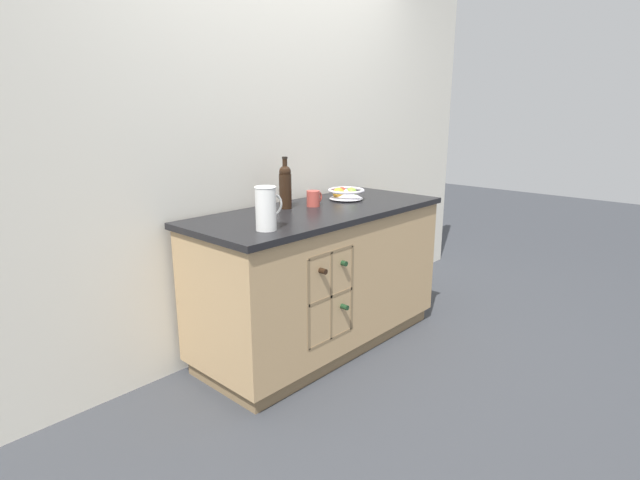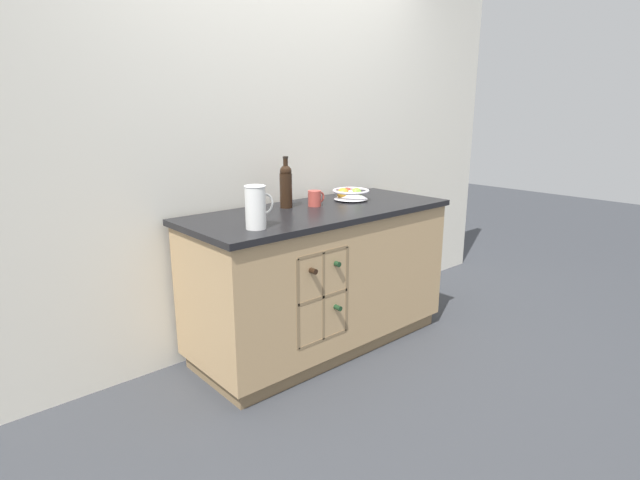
{
  "view_description": "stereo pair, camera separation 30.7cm",
  "coord_description": "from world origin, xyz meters",
  "px_view_note": "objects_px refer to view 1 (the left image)",
  "views": [
    {
      "loc": [
        -2.18,
        -2.01,
        1.48
      ],
      "look_at": [
        0.0,
        0.0,
        0.7
      ],
      "focal_mm": 28.0,
      "sensor_mm": 36.0,
      "label": 1
    },
    {
      "loc": [
        -1.96,
        -2.23,
        1.48
      ],
      "look_at": [
        0.0,
        0.0,
        0.7
      ],
      "focal_mm": 28.0,
      "sensor_mm": 36.0,
      "label": 2
    }
  ],
  "objects_px": {
    "fruit_bowl": "(346,193)",
    "ceramic_mug": "(314,198)",
    "white_pitcher": "(266,207)",
    "standing_wine_bottle": "(285,185)"
  },
  "relations": [
    {
      "from": "standing_wine_bottle",
      "to": "ceramic_mug",
      "type": "bearing_deg",
      "value": -24.99
    },
    {
      "from": "white_pitcher",
      "to": "fruit_bowl",
      "type": "bearing_deg",
      "value": 15.56
    },
    {
      "from": "fruit_bowl",
      "to": "standing_wine_bottle",
      "type": "relative_size",
      "value": 0.78
    },
    {
      "from": "fruit_bowl",
      "to": "ceramic_mug",
      "type": "relative_size",
      "value": 2.01
    },
    {
      "from": "white_pitcher",
      "to": "standing_wine_bottle",
      "type": "bearing_deg",
      "value": 36.86
    },
    {
      "from": "white_pitcher",
      "to": "ceramic_mug",
      "type": "bearing_deg",
      "value": 22.82
    },
    {
      "from": "white_pitcher",
      "to": "standing_wine_bottle",
      "type": "height_order",
      "value": "standing_wine_bottle"
    },
    {
      "from": "white_pitcher",
      "to": "standing_wine_bottle",
      "type": "xyz_separation_m",
      "value": [
        0.45,
        0.34,
        0.03
      ]
    },
    {
      "from": "fruit_bowl",
      "to": "white_pitcher",
      "type": "bearing_deg",
      "value": -164.44
    },
    {
      "from": "ceramic_mug",
      "to": "standing_wine_bottle",
      "type": "bearing_deg",
      "value": 155.01
    }
  ]
}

